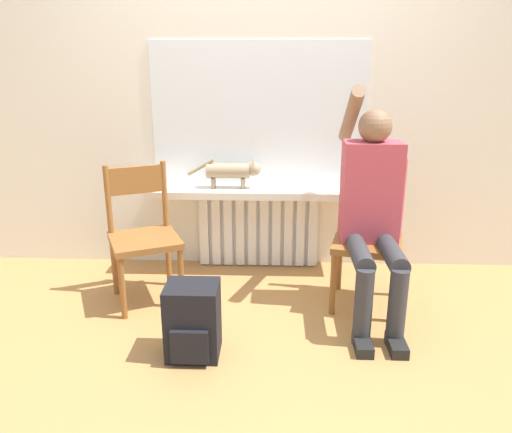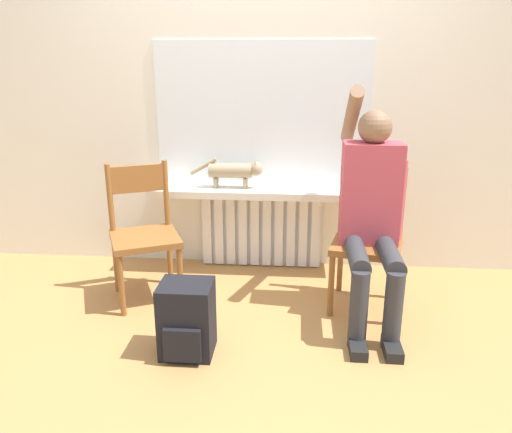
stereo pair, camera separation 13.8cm
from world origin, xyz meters
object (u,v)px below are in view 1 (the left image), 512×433
at_px(person, 373,207).
at_px(backpack, 193,321).
at_px(chair_left, 143,234).
at_px(chair_right, 368,236).
at_px(cat, 233,171).

xyz_separation_m(person, backpack, (-0.99, -0.52, -0.47)).
relative_size(chair_left, chair_right, 1.00).
distance_m(chair_right, cat, 1.03).
height_order(chair_right, cat, chair_right).
height_order(chair_right, person, person).
xyz_separation_m(chair_right, person, (-0.01, -0.12, 0.22)).
distance_m(chair_left, person, 1.42).
xyz_separation_m(chair_left, backpack, (0.40, -0.63, -0.25)).
bearing_deg(backpack, chair_right, 32.59).
bearing_deg(backpack, person, 27.57).
bearing_deg(person, cat, 145.48).
height_order(chair_left, backpack, chair_left).
relative_size(cat, backpack, 1.30).
height_order(cat, backpack, cat).
distance_m(cat, backpack, 1.24).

